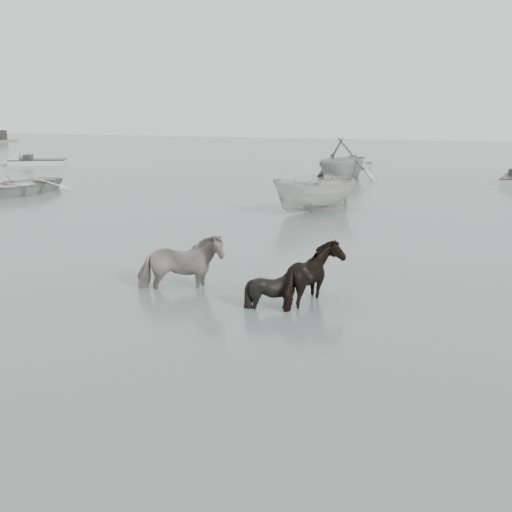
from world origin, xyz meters
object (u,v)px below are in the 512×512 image
at_px(rowboat_lead, 19,183).
at_px(pony_pinto, 180,253).
at_px(pony_dark, 316,268).
at_px(pony_black, 278,278).

bearing_deg(rowboat_lead, pony_pinto, -39.85).
relative_size(pony_pinto, pony_dark, 1.28).
distance_m(pony_black, rowboat_lead, 21.85).
distance_m(pony_pinto, pony_black, 2.70).
distance_m(pony_pinto, pony_dark, 3.30).
distance_m(pony_dark, rowboat_lead, 22.05).
bearing_deg(pony_dark, pony_black, 118.05).
xyz_separation_m(pony_pinto, rowboat_lead, (-14.72, 12.66, -0.33)).
bearing_deg(pony_black, pony_dark, -32.34).
height_order(pony_pinto, rowboat_lead, pony_pinto).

